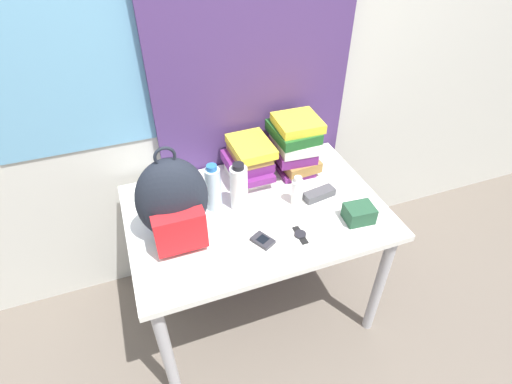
{
  "coord_description": "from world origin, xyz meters",
  "views": [
    {
      "loc": [
        -0.45,
        -0.86,
        1.89
      ],
      "look_at": [
        0.0,
        0.38,
        0.8
      ],
      "focal_mm": 28.0,
      "sensor_mm": 36.0,
      "label": 1
    }
  ],
  "objects_px": {
    "sports_bottle": "(239,187)",
    "sunglasses_case": "(319,194)",
    "cell_phone": "(263,241)",
    "camera_pouch": "(359,213)",
    "book_stack_center": "(294,144)",
    "book_stack_left": "(249,161)",
    "water_bottle": "(213,188)",
    "wristwatch": "(300,235)",
    "sunscreen_bottle": "(297,191)",
    "backpack": "(173,202)"
  },
  "relations": [
    {
      "from": "wristwatch",
      "to": "book_stack_center",
      "type": "bearing_deg",
      "value": 69.75
    },
    {
      "from": "sunscreen_bottle",
      "to": "sports_bottle",
      "type": "bearing_deg",
      "value": 165.96
    },
    {
      "from": "backpack",
      "to": "sunglasses_case",
      "type": "relative_size",
      "value": 2.71
    },
    {
      "from": "sunscreen_bottle",
      "to": "backpack",
      "type": "bearing_deg",
      "value": -178.01
    },
    {
      "from": "book_stack_center",
      "to": "wristwatch",
      "type": "relative_size",
      "value": 2.64
    },
    {
      "from": "cell_phone",
      "to": "wristwatch",
      "type": "distance_m",
      "value": 0.16
    },
    {
      "from": "sunglasses_case",
      "to": "camera_pouch",
      "type": "xyz_separation_m",
      "value": [
        0.09,
        -0.19,
        0.02
      ]
    },
    {
      "from": "water_bottle",
      "to": "sports_bottle",
      "type": "xyz_separation_m",
      "value": [
        0.11,
        -0.03,
        0.0
      ]
    },
    {
      "from": "sports_bottle",
      "to": "cell_phone",
      "type": "xyz_separation_m",
      "value": [
        0.02,
        -0.24,
        -0.1
      ]
    },
    {
      "from": "cell_phone",
      "to": "sunglasses_case",
      "type": "height_order",
      "value": "sunglasses_case"
    },
    {
      "from": "water_bottle",
      "to": "sunscreen_bottle",
      "type": "bearing_deg",
      "value": -14.93
    },
    {
      "from": "wristwatch",
      "to": "sunglasses_case",
      "type": "bearing_deg",
      "value": 46.56
    },
    {
      "from": "camera_pouch",
      "to": "cell_phone",
      "type": "bearing_deg",
      "value": 177.67
    },
    {
      "from": "book_stack_center",
      "to": "sports_bottle",
      "type": "distance_m",
      "value": 0.39
    },
    {
      "from": "camera_pouch",
      "to": "book_stack_center",
      "type": "bearing_deg",
      "value": 103.65
    },
    {
      "from": "book_stack_left",
      "to": "book_stack_center",
      "type": "xyz_separation_m",
      "value": [
        0.23,
        0.0,
        0.04
      ]
    },
    {
      "from": "book_stack_center",
      "to": "backpack",
      "type": "bearing_deg",
      "value": -156.9
    },
    {
      "from": "sunscreen_bottle",
      "to": "cell_phone",
      "type": "xyz_separation_m",
      "value": [
        -0.23,
        -0.18,
        -0.06
      ]
    },
    {
      "from": "water_bottle",
      "to": "wristwatch",
      "type": "bearing_deg",
      "value": -45.66
    },
    {
      "from": "book_stack_center",
      "to": "sports_bottle",
      "type": "xyz_separation_m",
      "value": [
        -0.34,
        -0.19,
        -0.03
      ]
    },
    {
      "from": "camera_pouch",
      "to": "water_bottle",
      "type": "bearing_deg",
      "value": 152.62
    },
    {
      "from": "book_stack_left",
      "to": "backpack",
      "type": "bearing_deg",
      "value": -146.36
    },
    {
      "from": "cell_phone",
      "to": "book_stack_left",
      "type": "bearing_deg",
      "value": 77.66
    },
    {
      "from": "camera_pouch",
      "to": "wristwatch",
      "type": "xyz_separation_m",
      "value": [
        -0.27,
        -0.0,
        -0.03
      ]
    },
    {
      "from": "backpack",
      "to": "book_stack_left",
      "type": "bearing_deg",
      "value": 33.64
    },
    {
      "from": "sports_bottle",
      "to": "backpack",
      "type": "bearing_deg",
      "value": -164.49
    },
    {
      "from": "cell_phone",
      "to": "wristwatch",
      "type": "bearing_deg",
      "value": -6.87
    },
    {
      "from": "sunscreen_bottle",
      "to": "cell_phone",
      "type": "distance_m",
      "value": 0.3
    },
    {
      "from": "book_stack_center",
      "to": "wristwatch",
      "type": "height_order",
      "value": "book_stack_center"
    },
    {
      "from": "sunscreen_bottle",
      "to": "camera_pouch",
      "type": "bearing_deg",
      "value": -43.74
    },
    {
      "from": "book_stack_center",
      "to": "cell_phone",
      "type": "relative_size",
      "value": 2.59
    },
    {
      "from": "water_bottle",
      "to": "sports_bottle",
      "type": "relative_size",
      "value": 0.99
    },
    {
      "from": "book_stack_center",
      "to": "cell_phone",
      "type": "height_order",
      "value": "book_stack_center"
    },
    {
      "from": "book_stack_left",
      "to": "sunscreen_bottle",
      "type": "xyz_separation_m",
      "value": [
        0.14,
        -0.25,
        -0.03
      ]
    },
    {
      "from": "camera_pouch",
      "to": "wristwatch",
      "type": "height_order",
      "value": "camera_pouch"
    },
    {
      "from": "camera_pouch",
      "to": "wristwatch",
      "type": "bearing_deg",
      "value": -179.68
    },
    {
      "from": "backpack",
      "to": "cell_phone",
      "type": "bearing_deg",
      "value": -26.85
    },
    {
      "from": "cell_phone",
      "to": "wristwatch",
      "type": "height_order",
      "value": "cell_phone"
    },
    {
      "from": "backpack",
      "to": "water_bottle",
      "type": "relative_size",
      "value": 1.85
    },
    {
      "from": "sports_bottle",
      "to": "sunglasses_case",
      "type": "distance_m",
      "value": 0.38
    },
    {
      "from": "sunglasses_case",
      "to": "camera_pouch",
      "type": "distance_m",
      "value": 0.21
    },
    {
      "from": "sunscreen_bottle",
      "to": "camera_pouch",
      "type": "height_order",
      "value": "sunscreen_bottle"
    },
    {
      "from": "sunglasses_case",
      "to": "water_bottle",
      "type": "bearing_deg",
      "value": 168.46
    },
    {
      "from": "backpack",
      "to": "water_bottle",
      "type": "xyz_separation_m",
      "value": [
        0.19,
        0.11,
        -0.07
      ]
    },
    {
      "from": "wristwatch",
      "to": "backpack",
      "type": "bearing_deg",
      "value": 159.4
    },
    {
      "from": "camera_pouch",
      "to": "sunscreen_bottle",
      "type": "bearing_deg",
      "value": 136.26
    },
    {
      "from": "backpack",
      "to": "camera_pouch",
      "type": "bearing_deg",
      "value": -13.25
    },
    {
      "from": "sports_bottle",
      "to": "sunglasses_case",
      "type": "xyz_separation_m",
      "value": [
        0.36,
        -0.06,
        -0.09
      ]
    },
    {
      "from": "cell_phone",
      "to": "camera_pouch",
      "type": "xyz_separation_m",
      "value": [
        0.43,
        -0.02,
        0.03
      ]
    },
    {
      "from": "backpack",
      "to": "sports_bottle",
      "type": "xyz_separation_m",
      "value": [
        0.29,
        0.08,
        -0.07
      ]
    }
  ]
}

